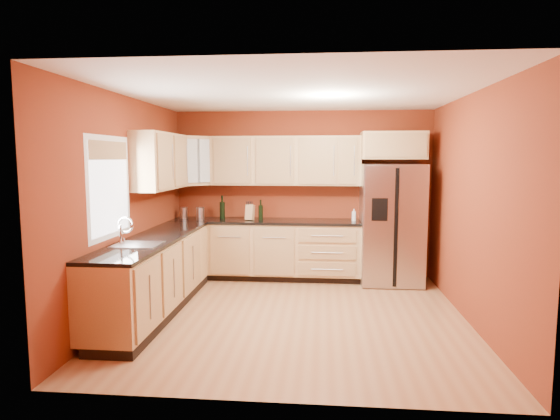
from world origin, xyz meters
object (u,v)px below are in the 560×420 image
at_px(wine_bottle_a, 222,207).
at_px(knife_block, 250,212).
at_px(canister_left, 200,214).
at_px(refrigerator, 391,224).
at_px(soap_dispenser, 354,215).

xyz_separation_m(wine_bottle_a, knife_block, (0.45, -0.09, -0.07)).
bearing_deg(canister_left, wine_bottle_a, 23.45).
height_order(canister_left, knife_block, knife_block).
bearing_deg(refrigerator, knife_block, 179.08).
bearing_deg(canister_left, knife_block, 3.51).
height_order(refrigerator, wine_bottle_a, refrigerator).
xyz_separation_m(refrigerator, knife_block, (-2.13, 0.03, 0.15)).
bearing_deg(canister_left, refrigerator, 0.25).
height_order(refrigerator, soap_dispenser, refrigerator).
bearing_deg(refrigerator, wine_bottle_a, 177.26).
relative_size(refrigerator, wine_bottle_a, 4.84).
distance_m(refrigerator, soap_dispenser, 0.57).
relative_size(wine_bottle_a, knife_block, 1.56).
bearing_deg(refrigerator, canister_left, -179.75).
relative_size(refrigerator, knife_block, 7.56).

